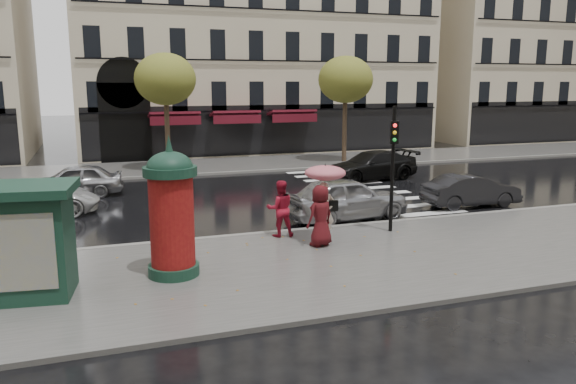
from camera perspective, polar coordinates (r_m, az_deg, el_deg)
name	(u,v)px	position (r m, az deg, el deg)	size (l,w,h in m)	color
ground	(322,260)	(16.26, 3.46, -6.89)	(160.00, 160.00, 0.00)	black
near_sidewalk	(329,263)	(15.80, 4.16, -7.20)	(90.00, 7.00, 0.12)	#474744
far_sidewalk	(201,166)	(34.16, -8.88, 2.59)	(90.00, 6.00, 0.12)	#474744
near_kerb	(288,232)	(18.93, -0.04, -4.05)	(90.00, 0.25, 0.14)	slate
far_kerb	(210,174)	(31.24, -7.88, 1.86)	(90.00, 0.25, 0.14)	slate
zebra_crossing	(360,188)	(27.17, 7.37, 0.36)	(3.60, 11.75, 0.01)	silver
bldg_far_corner	(247,0)	(46.29, -4.21, 18.85)	(26.00, 14.00, 22.90)	#B7A88C
bldg_far_right	(535,14)	(59.99, 23.78, 16.18)	(24.00, 14.00, 22.90)	#B7A88C
tree_far_left	(165,80)	(32.51, -12.36, 11.09)	(3.40, 3.40, 6.64)	#38281C
tree_far_right	(345,80)	(35.58, 5.86, 11.26)	(3.40, 3.40, 6.64)	#38281C
woman_umbrella	(325,190)	(17.43, 3.78, 0.23)	(1.28, 1.28, 2.45)	#F7E1CB
woman_red	(280,209)	(18.00, -0.80, -1.69)	(0.89, 0.69, 1.83)	maroon
man_burgundy	(321,216)	(16.97, 3.32, -2.41)	(0.91, 0.60, 1.87)	#4A0E13
morris_column	(171,209)	(14.49, -11.75, -1.73)	(1.35, 1.35, 3.62)	#143426
traffic_light	(393,157)	(18.59, 10.63, 3.54)	(0.31, 0.41, 4.15)	black
newsstand	(28,240)	(14.20, -24.94, -4.40)	(2.41, 2.11, 2.63)	#143426
car_silver	(346,198)	(20.84, 5.94, -0.63)	(1.90, 4.73, 1.61)	#9B9CA0
car_darkgrey	(471,190)	(24.17, 18.12, 0.15)	(1.40, 4.01, 1.32)	black
car_white	(36,199)	(23.48, -24.24, -0.63)	(2.15, 4.66, 1.30)	#BBBBBB
car_black	(371,166)	(29.69, 8.44, 2.68)	(2.08, 5.11, 1.48)	black
car_far_silver	(74,180)	(26.79, -20.91, 1.11)	(1.70, 4.22, 1.44)	#99999D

